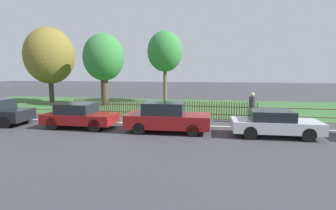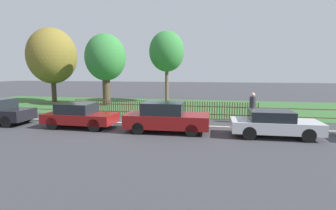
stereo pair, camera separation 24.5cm
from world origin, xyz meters
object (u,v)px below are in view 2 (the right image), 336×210
object	(u,v)px
parked_car_black_saloon	(79,115)
pedestrian_near_fence	(252,106)
covered_motorcycle	(163,110)
tree_nearest_kerb	(52,56)
tree_behind_motorcycle	(105,58)
tree_mid_park	(167,52)
parked_car_red_compact	(274,123)
parked_car_navy_estate	(166,117)

from	to	relation	value
parked_car_black_saloon	pedestrian_near_fence	world-z (taller)	pedestrian_near_fence
parked_car_black_saloon	covered_motorcycle	size ratio (longest dim) A/B	1.93
tree_nearest_kerb	tree_behind_motorcycle	bearing A→B (deg)	-9.61
tree_behind_motorcycle	parked_car_black_saloon	bearing A→B (deg)	-74.34
parked_car_black_saloon	covered_motorcycle	distance (m)	5.07
covered_motorcycle	tree_mid_park	size ratio (longest dim) A/B	0.29
parked_car_black_saloon	tree_nearest_kerb	world-z (taller)	tree_nearest_kerb
tree_nearest_kerb	pedestrian_near_fence	distance (m)	19.67
parked_car_red_compact	pedestrian_near_fence	bearing A→B (deg)	99.08
parked_car_black_saloon	tree_nearest_kerb	distance (m)	13.93
tree_nearest_kerb	tree_mid_park	xyz separation A→B (m)	(10.88, 2.44, 0.43)
tree_nearest_kerb	tree_behind_motorcycle	world-z (taller)	tree_nearest_kerb
tree_behind_motorcycle	pedestrian_near_fence	world-z (taller)	tree_behind_motorcycle
pedestrian_near_fence	covered_motorcycle	bearing A→B (deg)	81.49
parked_car_navy_estate	parked_car_red_compact	world-z (taller)	parked_car_navy_estate
covered_motorcycle	parked_car_black_saloon	bearing A→B (deg)	-145.63
tree_mid_park	parked_car_black_saloon	bearing A→B (deg)	-100.16
parked_car_black_saloon	parked_car_red_compact	size ratio (longest dim) A/B	0.96
parked_car_navy_estate	tree_behind_motorcycle	xyz separation A→B (m)	(-7.44, 9.26, 3.48)
parked_car_black_saloon	tree_behind_motorcycle	bearing A→B (deg)	106.26
parked_car_black_saloon	covered_motorcycle	xyz separation A→B (m)	(3.98, 3.15, -0.03)
tree_nearest_kerb	tree_mid_park	distance (m)	11.16
parked_car_red_compact	pedestrian_near_fence	size ratio (longest dim) A/B	2.21
parked_car_navy_estate	tree_mid_park	size ratio (longest dim) A/B	0.61
parked_car_red_compact	tree_mid_park	xyz separation A→B (m)	(-7.72, 12.77, 4.32)
parked_car_red_compact	tree_mid_park	distance (m)	15.54
covered_motorcycle	parked_car_navy_estate	bearing A→B (deg)	-78.62
parked_car_black_saloon	tree_mid_park	world-z (taller)	tree_mid_park
tree_nearest_kerb	tree_behind_motorcycle	xyz separation A→B (m)	(6.01, -1.02, -0.30)
parked_car_navy_estate	tree_nearest_kerb	bearing A→B (deg)	141.38
covered_motorcycle	tree_nearest_kerb	bearing A→B (deg)	146.53
tree_mid_park	pedestrian_near_fence	distance (m)	12.55
covered_motorcycle	pedestrian_near_fence	world-z (taller)	pedestrian_near_fence
parked_car_navy_estate	tree_behind_motorcycle	size ratio (longest dim) A/B	0.66
parked_car_black_saloon	pedestrian_near_fence	size ratio (longest dim) A/B	2.13
parked_car_red_compact	covered_motorcycle	xyz separation A→B (m)	(-6.01, 3.22, 0.01)
parked_car_black_saloon	tree_behind_motorcycle	size ratio (longest dim) A/B	0.61
parked_car_navy_estate	pedestrian_near_fence	size ratio (longest dim) A/B	2.33
parked_car_navy_estate	pedestrian_near_fence	distance (m)	5.55
tree_nearest_kerb	tree_mid_park	size ratio (longest dim) A/B	1.04
parked_car_red_compact	pedestrian_near_fence	world-z (taller)	pedestrian_near_fence
parked_car_navy_estate	tree_nearest_kerb	world-z (taller)	tree_nearest_kerb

